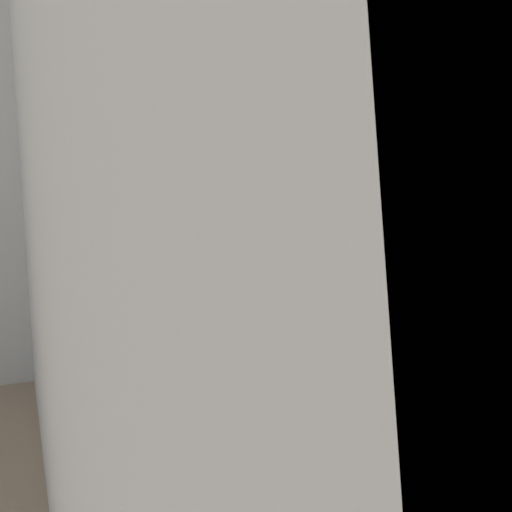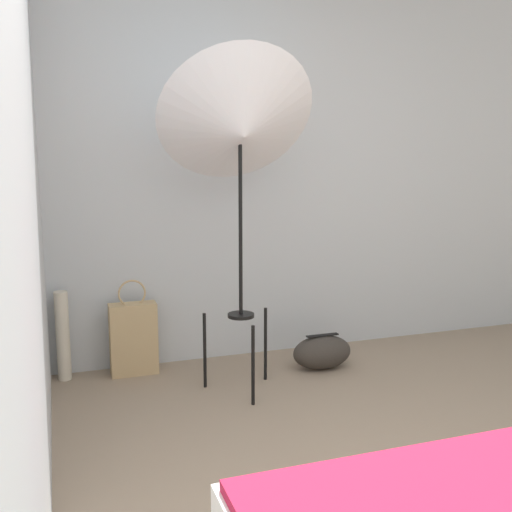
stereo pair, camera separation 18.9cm
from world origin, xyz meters
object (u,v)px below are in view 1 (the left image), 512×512
at_px(tote_bag, 128,340).
at_px(paper_roll, 56,340).
at_px(photo_umbrella, 238,127).
at_px(duffel_bag, 316,351).

relative_size(tote_bag, paper_roll, 1.09).
xyz_separation_m(photo_umbrella, tote_bag, (-0.57, 0.47, -1.30)).
distance_m(tote_bag, duffel_bag, 1.22).
height_order(photo_umbrella, tote_bag, photo_umbrella).
height_order(tote_bag, duffel_bag, tote_bag).
bearing_deg(photo_umbrella, paper_roll, 152.52).
bearing_deg(paper_roll, tote_bag, -5.61).
bearing_deg(paper_roll, duffel_bag, -12.10).
height_order(duffel_bag, paper_roll, paper_roll).
height_order(photo_umbrella, paper_roll, photo_umbrella).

